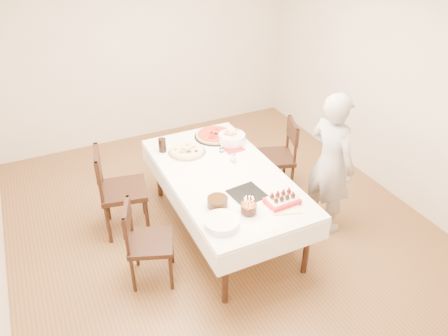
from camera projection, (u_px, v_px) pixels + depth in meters
name	position (u px, v px, depth m)	size (l,w,h in m)	color
floor	(218.00, 224.00, 5.04)	(5.00, 5.00, 0.00)	brown
wall_back	(144.00, 49.00, 6.23)	(4.50, 0.04, 2.70)	beige
wall_front	(406.00, 296.00, 2.41)	(4.50, 0.04, 2.70)	beige
wall_right	(390.00, 82.00, 5.14)	(0.04, 5.00, 2.70)	beige
dining_table	(224.00, 203.00, 4.76)	(1.14, 2.14, 0.75)	white
chair_right_savory	(274.00, 157.00, 5.36)	(0.49, 0.49, 0.96)	black
chair_left_savory	(124.00, 190.00, 4.71)	(0.53, 0.53, 1.03)	black
chair_left_dessert	(151.00, 243.00, 4.12)	(0.45, 0.45, 0.89)	black
person	(331.00, 164.00, 4.62)	(0.59, 0.39, 1.61)	#ACA6A2
pizza_white	(187.00, 151.00, 4.92)	(0.42, 0.42, 0.04)	beige
pizza_pepperoni	(215.00, 135.00, 5.24)	(0.49, 0.49, 0.04)	red
red_placemat	(233.00, 148.00, 5.01)	(0.23, 0.23, 0.01)	#B21E1E
pasta_bowl	(232.00, 138.00, 5.10)	(0.31, 0.31, 0.10)	white
taper_candle	(222.00, 142.00, 4.88)	(0.05, 0.05, 0.26)	white
shaker_pair	(234.00, 159.00, 4.72)	(0.08, 0.08, 0.10)	white
cola_glass	(162.00, 145.00, 4.91)	(0.09, 0.09, 0.16)	black
layer_cake	(218.00, 203.00, 4.05)	(0.25, 0.25, 0.10)	#341E0D
cake_board	(247.00, 194.00, 4.25)	(0.32, 0.32, 0.01)	black
birthday_cake	(249.00, 205.00, 3.96)	(0.15, 0.15, 0.15)	#391A0F
strawberry_box	(282.00, 200.00, 4.11)	(0.31, 0.21, 0.08)	red
box_lid	(285.00, 209.00, 4.06)	(0.27, 0.18, 0.02)	beige
plate_stack	(222.00, 222.00, 3.84)	(0.32, 0.32, 0.07)	white
china_plate	(223.00, 215.00, 3.97)	(0.21, 0.21, 0.01)	white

